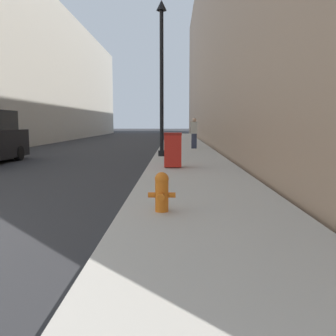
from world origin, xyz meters
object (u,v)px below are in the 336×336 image
fire_hydrant (162,191)px  trash_bin (173,150)px  lamppost (162,68)px  pedestrian_on_sidewalk (194,133)px

fire_hydrant → trash_bin: size_ratio=0.58×
fire_hydrant → trash_bin: trash_bin is taller
trash_bin → lamppost: 5.44m
fire_hydrant → lamppost: bearing=92.0°
fire_hydrant → lamppost: lamppost is taller
fire_hydrant → trash_bin: bearing=88.6°
fire_hydrant → lamppost: size_ratio=0.10×
fire_hydrant → trash_bin: (0.15, 6.32, 0.25)m
trash_bin → lamppost: (-0.52, 4.29, 3.31)m
trash_bin → pedestrian_on_sidewalk: 9.45m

